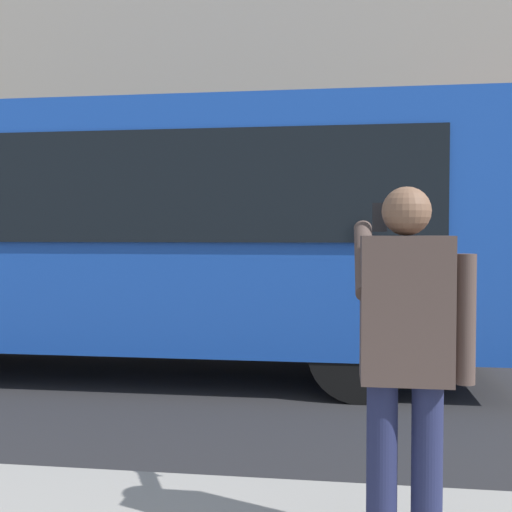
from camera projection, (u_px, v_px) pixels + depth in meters
name	position (u px, v px, depth m)	size (l,w,h in m)	color
ground_plane	(406.00, 377.00, 7.09)	(60.00, 60.00, 0.00)	#232326
building_facade_far	(377.00, 34.00, 13.60)	(28.00, 1.55, 12.00)	#A89E8E
red_bus	(103.00, 229.00, 7.49)	(9.05, 2.54, 3.08)	#1947AD
pedestrian_photographer	(406.00, 344.00, 2.81)	(0.53, 0.52, 1.70)	#1E2347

